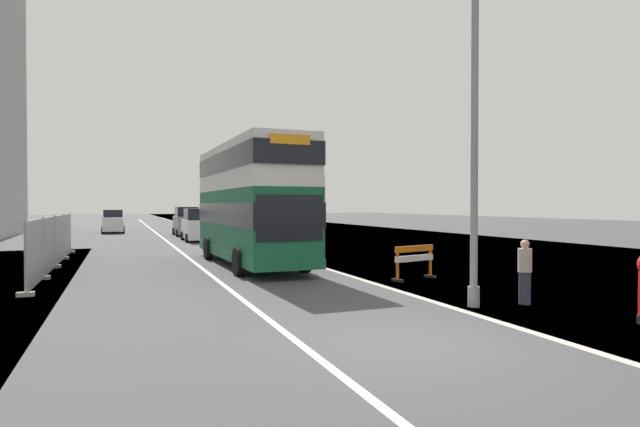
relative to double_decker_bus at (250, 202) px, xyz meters
The scene contains 9 objects.
ground 13.16m from the double_decker_bus, 88.17° to the right, with size 140.00×280.00×0.10m.
double_decker_bus is the anchor object (origin of this frame).
lamppost_foreground 11.09m from the double_decker_bus, 74.11° to the right, with size 0.29×0.70×8.42m.
roadworks_barrier 7.59m from the double_decker_bus, 56.05° to the right, with size 1.75×0.85×1.13m.
construction_site_fence 7.82m from the double_decker_bus, 166.51° to the left, with size 0.44×13.80×2.09m.
car_oncoming_near 15.32m from the double_decker_bus, 90.20° to the left, with size 1.92×4.45×2.23m.
car_receding_mid 22.05m from the double_decker_bus, 90.00° to the left, with size 1.95×4.45×2.32m.
car_receding_far 29.29m from the double_decker_bus, 101.05° to the left, with size 1.91×4.49×2.05m.
pedestrian_at_kerb 11.80m from the double_decker_bus, 67.78° to the right, with size 0.34×0.34×1.62m.
Camera 1 is at (-4.85, -7.96, 2.49)m, focal length 28.93 mm.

